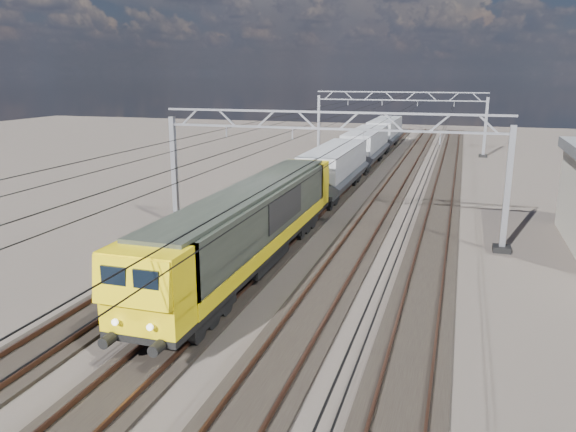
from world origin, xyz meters
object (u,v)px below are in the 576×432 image
(locomotive, at_px, (252,223))
(hopper_wagon_mid, at_px, (366,145))
(catenary_gantry_far, at_px, (399,120))
(hopper_wagon_lead, at_px, (335,167))
(hopper_wagon_third, at_px, (385,131))
(catenary_gantry_mid, at_px, (327,169))

(locomotive, bearing_deg, hopper_wagon_mid, 90.00)
(hopper_wagon_mid, bearing_deg, locomotive, -90.00)
(catenary_gantry_far, height_order, hopper_wagon_lead, catenary_gantry_far)
(locomotive, bearing_deg, hopper_wagon_lead, 90.00)
(locomotive, relative_size, hopper_wagon_third, 1.62)
(catenary_gantry_far, xyz_separation_m, locomotive, (-2.00, -42.53, -1.58))
(locomotive, height_order, hopper_wagon_third, locomotive)
(hopper_wagon_lead, distance_m, hopper_wagon_third, 28.40)
(locomotive, height_order, hopper_wagon_mid, locomotive)
(locomotive, bearing_deg, catenary_gantry_mid, 72.97)
(hopper_wagon_lead, xyz_separation_m, hopper_wagon_third, (0.00, 28.40, 0.00))
(catenary_gantry_far, distance_m, hopper_wagon_third, 4.42)
(locomotive, xyz_separation_m, hopper_wagon_mid, (-0.00, 31.90, -0.09))
(hopper_wagon_third, bearing_deg, hopper_wagon_lead, -90.00)
(hopper_wagon_third, bearing_deg, catenary_gantry_far, -60.72)
(catenary_gantry_mid, distance_m, locomotive, 7.01)
(hopper_wagon_lead, bearing_deg, hopper_wagon_third, 90.00)
(catenary_gantry_mid, relative_size, hopper_wagon_mid, 1.53)
(catenary_gantry_far, relative_size, hopper_wagon_mid, 1.53)
(catenary_gantry_mid, bearing_deg, catenary_gantry_far, 90.00)
(catenary_gantry_mid, xyz_separation_m, hopper_wagon_mid, (-2.00, 25.37, -1.67))
(hopper_wagon_lead, bearing_deg, catenary_gantry_mid, -79.84)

